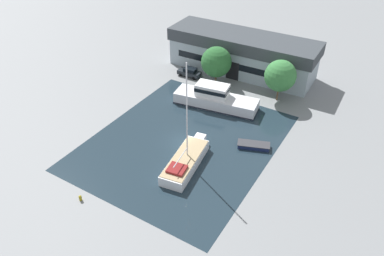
{
  "coord_description": "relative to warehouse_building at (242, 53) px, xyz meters",
  "views": [
    {
      "loc": [
        22.35,
        -34.58,
        31.67
      ],
      "look_at": [
        0.0,
        2.13,
        1.0
      ],
      "focal_mm": 35.0,
      "sensor_mm": 36.0,
      "label": 1
    }
  ],
  "objects": [
    {
      "name": "quay_tree_near_building",
      "position": [
        9.52,
        -6.49,
        0.88
      ],
      "size": [
        5.0,
        5.0,
        6.9
      ],
      "color": "brown",
      "rests_on": "ground"
    },
    {
      "name": "sailboat_moored",
      "position": [
        5.45,
        -27.88,
        -2.7
      ],
      "size": [
        4.36,
        10.42,
        14.17
      ],
      "rotation": [
        0.0,
        0.0,
        0.15
      ],
      "color": "white",
      "rests_on": "water_canal"
    },
    {
      "name": "water_canal",
      "position": [
        2.56,
        -23.75,
        -3.5
      ],
      "size": [
        23.42,
        28.38,
        0.01
      ],
      "primitive_type": "cube",
      "color": "#1E2D38",
      "rests_on": "ground"
    },
    {
      "name": "warehouse_building",
      "position": [
        0.0,
        0.0,
        0.0
      ],
      "size": [
        27.01,
        8.7,
        6.93
      ],
      "rotation": [
        0.0,
        0.0,
        0.03
      ],
      "color": "#99A8B2",
      "rests_on": "ground"
    },
    {
      "name": "mooring_bollard",
      "position": [
        -1.66,
        -39.25,
        -3.13
      ],
      "size": [
        0.36,
        0.36,
        0.71
      ],
      "color": "olive",
      "rests_on": "ground"
    },
    {
      "name": "ground_plane",
      "position": [
        2.56,
        -23.75,
        -3.51
      ],
      "size": [
        440.0,
        440.0,
        0.0
      ],
      "primitive_type": "plane",
      "color": "gray"
    },
    {
      "name": "small_dinghy",
      "position": [
        11.32,
        -19.94,
        -3.18
      ],
      "size": [
        4.65,
        3.04,
        0.63
      ],
      "rotation": [
        0.0,
        0.0,
        1.93
      ],
      "color": "#19234C",
      "rests_on": "water_canal"
    },
    {
      "name": "motor_cruiser",
      "position": [
        1.75,
        -13.34,
        -2.16
      ],
      "size": [
        13.68,
        5.75,
        3.69
      ],
      "rotation": [
        0.0,
        0.0,
        1.72
      ],
      "color": "silver",
      "rests_on": "water_canal"
    },
    {
      "name": "quay_tree_by_water",
      "position": [
        -1.53,
        -7.04,
        0.73
      ],
      "size": [
        5.18,
        5.18,
        6.83
      ],
      "color": "brown",
      "rests_on": "ground"
    },
    {
      "name": "parked_car",
      "position": [
        -6.93,
        -6.88,
        -2.68
      ],
      "size": [
        4.29,
        1.85,
        1.66
      ],
      "rotation": [
        0.0,
        0.0,
        1.6
      ],
      "color": "#1E2328",
      "rests_on": "ground"
    }
  ]
}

